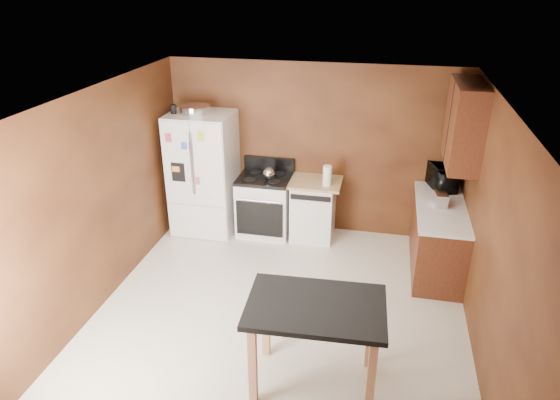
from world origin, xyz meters
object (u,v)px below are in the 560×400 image
(pen_cup, at_px, (174,109))
(paper_towel, at_px, (327,176))
(roasting_pan, at_px, (195,109))
(green_canister, at_px, (328,177))
(toaster, at_px, (440,199))
(microwave, at_px, (442,178))
(refrigerator, at_px, (204,173))
(dishwasher, at_px, (313,209))
(gas_range, at_px, (265,204))
(kettle, at_px, (269,174))
(island, at_px, (316,317))

(pen_cup, bearing_deg, paper_towel, 1.11)
(roasting_pan, xyz_separation_m, green_canister, (1.89, 0.10, -0.90))
(pen_cup, bearing_deg, toaster, -5.10)
(toaster, xyz_separation_m, microwave, (0.06, 0.60, 0.06))
(pen_cup, distance_m, toaster, 3.79)
(pen_cup, xyz_separation_m, toaster, (3.67, -0.33, -0.88))
(roasting_pan, xyz_separation_m, toaster, (3.39, -0.43, -0.87))
(refrigerator, height_order, dishwasher, refrigerator)
(microwave, xyz_separation_m, gas_range, (-2.46, -0.13, -0.58))
(kettle, bearing_deg, refrigerator, 178.99)
(microwave, relative_size, gas_range, 0.47)
(pen_cup, xyz_separation_m, gas_range, (1.26, 0.13, -1.40))
(dishwasher, bearing_deg, pen_cup, -175.42)
(microwave, height_order, island, microwave)
(kettle, relative_size, island, 0.14)
(gas_range, xyz_separation_m, dishwasher, (0.72, 0.02, -0.01))
(green_canister, relative_size, dishwasher, 0.14)
(roasting_pan, height_order, microwave, roasting_pan)
(pen_cup, height_order, microwave, pen_cup)
(roasting_pan, relative_size, microwave, 0.82)
(toaster, bearing_deg, paper_towel, 158.30)
(pen_cup, xyz_separation_m, island, (2.44, -2.73, -1.09))
(pen_cup, distance_m, paper_towel, 2.33)
(dishwasher, bearing_deg, roasting_pan, -178.13)
(kettle, relative_size, dishwasher, 0.20)
(green_canister, distance_m, dishwasher, 0.54)
(toaster, relative_size, microwave, 0.46)
(refrigerator, bearing_deg, roasting_pan, 157.94)
(pen_cup, relative_size, microwave, 0.24)
(pen_cup, bearing_deg, island, -48.17)
(roasting_pan, bearing_deg, green_canister, 3.05)
(roasting_pan, height_order, green_canister, roasting_pan)
(paper_towel, distance_m, toaster, 1.54)
(dishwasher, bearing_deg, kettle, -170.87)
(gas_range, bearing_deg, kettle, -43.49)
(toaster, bearing_deg, gas_range, 161.38)
(pen_cup, distance_m, dishwasher, 2.44)
(island, bearing_deg, roasting_pan, 127.38)
(microwave, distance_m, gas_range, 2.54)
(roasting_pan, height_order, refrigerator, roasting_pan)
(pen_cup, relative_size, refrigerator, 0.07)
(pen_cup, xyz_separation_m, dishwasher, (1.98, 0.16, -1.41))
(kettle, bearing_deg, roasting_pan, 177.48)
(roasting_pan, xyz_separation_m, island, (2.16, -2.83, -1.08))
(roasting_pan, distance_m, microwave, 3.55)
(refrigerator, bearing_deg, microwave, 3.31)
(pen_cup, xyz_separation_m, microwave, (3.73, 0.27, -0.82))
(refrigerator, bearing_deg, toaster, -6.89)
(dishwasher, bearing_deg, green_canister, 13.39)
(pen_cup, bearing_deg, gas_range, 6.07)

